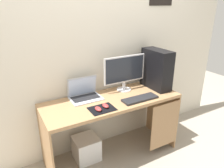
% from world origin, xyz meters
% --- Properties ---
extents(ground_plane, '(8.00, 8.00, 0.00)m').
position_xyz_m(ground_plane, '(0.00, 0.00, 0.00)').
color(ground_plane, '#9E9384').
extents(wall_back, '(4.00, 0.05, 2.60)m').
position_xyz_m(wall_back, '(0.00, 0.33, 1.30)').
color(wall_back, beige).
rests_on(wall_back, ground_plane).
extents(desk, '(1.56, 0.59, 0.77)m').
position_xyz_m(desk, '(0.02, -0.01, 0.62)').
color(desk, '#A37A51').
rests_on(desk, ground_plane).
extents(pc_tower, '(0.18, 0.41, 0.48)m').
position_xyz_m(pc_tower, '(0.65, 0.03, 1.01)').
color(pc_tower, black).
rests_on(pc_tower, desk).
extents(monitor, '(0.55, 0.18, 0.43)m').
position_xyz_m(monitor, '(0.26, 0.15, 1.01)').
color(monitor, silver).
rests_on(monitor, desk).
extents(laptop, '(0.35, 0.25, 0.24)m').
position_xyz_m(laptop, '(-0.26, 0.17, 0.81)').
color(laptop, '#B7BCC6').
rests_on(laptop, desk).
extents(keyboard, '(0.42, 0.14, 0.02)m').
position_xyz_m(keyboard, '(0.26, -0.17, 0.78)').
color(keyboard, '#232326').
rests_on(keyboard, desk).
extents(mousepad, '(0.26, 0.20, 0.00)m').
position_xyz_m(mousepad, '(-0.21, -0.16, 0.77)').
color(mousepad, black).
rests_on(mousepad, desk).
extents(mouse_left, '(0.06, 0.10, 0.03)m').
position_xyz_m(mouse_left, '(-0.16, -0.15, 0.79)').
color(mouse_left, '#B23333').
rests_on(mouse_left, mousepad).
extents(mouse_right, '(0.06, 0.10, 0.03)m').
position_xyz_m(mouse_right, '(-0.26, -0.18, 0.79)').
color(mouse_right, '#B23333').
rests_on(mouse_right, mousepad).
extents(subwoofer, '(0.28, 0.28, 0.28)m').
position_xyz_m(subwoofer, '(-0.30, 0.10, 0.14)').
color(subwoofer, white).
rests_on(subwoofer, ground_plane).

